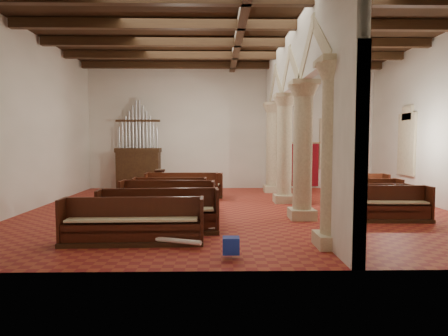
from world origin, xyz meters
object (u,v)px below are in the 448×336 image
(pipe_organ, at_px, (139,161))
(aisle_pew_0, at_px, (393,209))
(lectern, at_px, (160,183))
(processional_banner, at_px, (344,173))
(nave_pew_0, at_px, (133,229))

(pipe_organ, relative_size, aisle_pew_0, 2.09)
(lectern, xyz_separation_m, processional_banner, (8.79, 1.20, 0.35))
(aisle_pew_0, bearing_deg, processional_banner, 83.46)
(pipe_organ, xyz_separation_m, lectern, (1.18, -1.21, -0.92))
(nave_pew_0, bearing_deg, processional_banner, 48.69)
(lectern, distance_m, processional_banner, 8.88)
(aisle_pew_0, bearing_deg, lectern, 143.28)
(nave_pew_0, bearing_deg, aisle_pew_0, 16.86)
(nave_pew_0, height_order, aisle_pew_0, nave_pew_0)
(aisle_pew_0, bearing_deg, nave_pew_0, -160.00)
(pipe_organ, relative_size, nave_pew_0, 1.38)
(lectern, height_order, aisle_pew_0, lectern)
(pipe_organ, bearing_deg, lectern, -45.74)
(processional_banner, xyz_separation_m, aisle_pew_0, (-1.08, -7.35, -0.45))
(nave_pew_0, xyz_separation_m, aisle_pew_0, (7.02, 2.30, 0.00))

